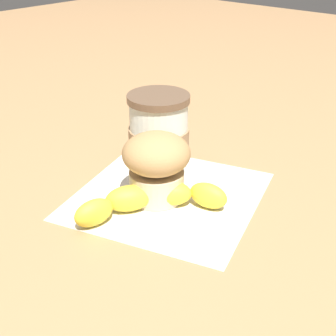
% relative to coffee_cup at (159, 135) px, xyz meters
% --- Properties ---
extents(ground_plane, '(3.00, 3.00, 0.00)m').
position_rel_coffee_cup_xyz_m(ground_plane, '(0.06, -0.05, -0.06)').
color(ground_plane, '#A87C51').
extents(paper_napkin, '(0.30, 0.30, 0.00)m').
position_rel_coffee_cup_xyz_m(paper_napkin, '(0.06, -0.05, -0.06)').
color(paper_napkin, white).
rests_on(paper_napkin, ground_plane).
extents(coffee_cup, '(0.09, 0.09, 0.12)m').
position_rel_coffee_cup_xyz_m(coffee_cup, '(0.00, 0.00, 0.00)').
color(coffee_cup, silver).
rests_on(coffee_cup, paper_napkin).
extents(muffin, '(0.09, 0.09, 0.09)m').
position_rel_coffee_cup_xyz_m(muffin, '(0.05, -0.06, -0.00)').
color(muffin, beige).
rests_on(muffin, paper_napkin).
extents(banana, '(0.13, 0.17, 0.03)m').
position_rel_coffee_cup_xyz_m(banana, '(0.07, -0.09, -0.04)').
color(banana, yellow).
rests_on(banana, paper_napkin).
extents(sugar_packet, '(0.06, 0.05, 0.01)m').
position_rel_coffee_cup_xyz_m(sugar_packet, '(-0.03, 0.07, -0.05)').
color(sugar_packet, white).
rests_on(sugar_packet, ground_plane).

